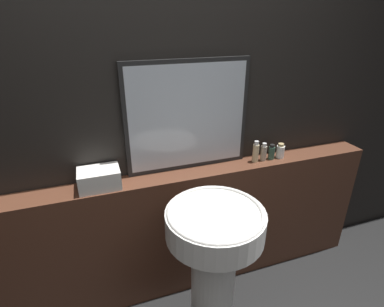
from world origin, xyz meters
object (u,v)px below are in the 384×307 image
(pedestal_sink, at_px, (214,258))
(towel_stack, at_px, (99,178))
(conditioner_bottle, at_px, (264,152))
(lotion_bottle, at_px, (272,152))
(shampoo_bottle, at_px, (256,152))
(body_wash_bottle, at_px, (280,151))
(mirror, at_px, (188,117))

(pedestal_sink, relative_size, towel_stack, 4.00)
(conditioner_bottle, bearing_deg, towel_stack, 180.00)
(towel_stack, distance_m, lotion_bottle, 1.13)
(pedestal_sink, bearing_deg, shampoo_bottle, 43.01)
(towel_stack, bearing_deg, body_wash_bottle, 0.00)
(pedestal_sink, xyz_separation_m, lotion_bottle, (0.60, 0.45, 0.34))
(pedestal_sink, xyz_separation_m, towel_stack, (-0.52, 0.45, 0.35))
(pedestal_sink, height_order, conditioner_bottle, conditioner_bottle)
(mirror, bearing_deg, body_wash_bottle, -6.51)
(shampoo_bottle, relative_size, body_wash_bottle, 1.43)
(towel_stack, distance_m, body_wash_bottle, 1.20)
(mirror, height_order, conditioner_bottle, mirror)
(shampoo_bottle, distance_m, body_wash_bottle, 0.20)
(pedestal_sink, relative_size, body_wash_bottle, 8.92)
(mirror, relative_size, body_wash_bottle, 7.51)
(conditioner_bottle, relative_size, body_wash_bottle, 1.21)
(conditioner_bottle, bearing_deg, lotion_bottle, -0.00)
(towel_stack, bearing_deg, pedestal_sink, -40.61)
(mirror, distance_m, body_wash_bottle, 0.71)
(towel_stack, xyz_separation_m, body_wash_bottle, (1.20, 0.00, -0.01))
(pedestal_sink, distance_m, lotion_bottle, 0.83)
(towel_stack, distance_m, shampoo_bottle, 1.00)
(pedestal_sink, distance_m, mirror, 0.82)
(shampoo_bottle, xyz_separation_m, body_wash_bottle, (0.19, 0.00, -0.02))
(shampoo_bottle, height_order, conditioner_bottle, shampoo_bottle)
(shampoo_bottle, relative_size, lotion_bottle, 1.39)
(body_wash_bottle, bearing_deg, towel_stack, -180.00)
(mirror, relative_size, lotion_bottle, 7.30)
(mirror, xyz_separation_m, body_wash_bottle, (0.64, -0.07, -0.29))
(mirror, xyz_separation_m, conditioner_bottle, (0.51, -0.07, -0.28))
(lotion_bottle, bearing_deg, conditioner_bottle, 180.00)
(pedestal_sink, xyz_separation_m, conditioner_bottle, (0.54, 0.45, 0.35))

